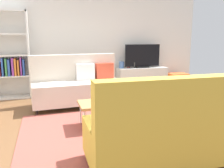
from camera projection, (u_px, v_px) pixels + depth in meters
name	position (u px, v px, depth m)	size (l,w,h in m)	color
ground_plane	(116.00, 125.00, 4.11)	(7.68, 7.68, 0.00)	brown
wall_far	(86.00, 38.00, 6.47)	(6.40, 0.12, 2.90)	white
area_rug	(112.00, 130.00, 3.90)	(2.90, 2.20, 0.01)	#9E4C42
couch_beige	(77.00, 85.00, 5.26)	(1.95, 0.97, 1.10)	beige
couch_green	(169.00, 129.00, 2.75)	(1.91, 0.86, 1.10)	gold
coffee_table	(112.00, 103.00, 4.03)	(1.10, 0.56, 0.42)	#B7844C
tv_console	(142.00, 79.00, 6.77)	(1.40, 0.44, 0.64)	silver
tv	(142.00, 56.00, 6.63)	(1.00, 0.20, 0.64)	black
bookshelf	(6.00, 59.00, 5.73)	(1.10, 0.36, 2.10)	white
storage_trunk	(178.00, 81.00, 6.99)	(0.52, 0.40, 0.44)	orange
potted_plant	(109.00, 93.00, 3.97)	(0.20, 0.20, 0.30)	brown
table_book_0	(104.00, 102.00, 3.93)	(0.24, 0.18, 0.04)	#3359B2
vase_0	(122.00, 65.00, 6.58)	(0.14, 0.14, 0.18)	#4C72B2
vase_1	(128.00, 65.00, 6.64)	(0.09, 0.09, 0.14)	#B24C4C
bottle_0	(134.00, 65.00, 6.59)	(0.04, 0.04, 0.16)	#262626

